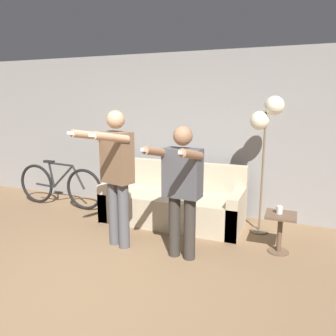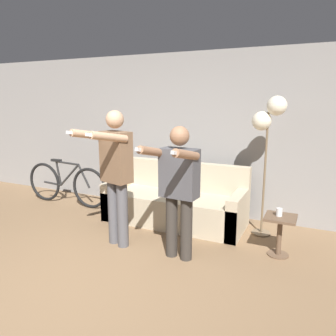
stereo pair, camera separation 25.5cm
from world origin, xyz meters
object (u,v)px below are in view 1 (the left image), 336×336
at_px(person_right, 182,184).
at_px(cup, 279,210).
at_px(side_table, 280,226).
at_px(person_left, 116,170).
at_px(bicycle, 60,186).
at_px(couch, 173,204).
at_px(cat, 182,156).
at_px(floor_lamp, 266,120).

xyz_separation_m(person_right, cup, (1.06, 0.59, -0.37)).
bearing_deg(side_table, person_left, -163.47).
height_order(side_table, cup, cup).
bearing_deg(bicycle, couch, 0.75).
height_order(couch, bicycle, couch).
distance_m(person_right, cat, 1.46).
bearing_deg(bicycle, floor_lamp, 1.98).
distance_m(floor_lamp, side_table, 1.40).
bearing_deg(couch, person_left, -108.08).
xyz_separation_m(person_right, side_table, (1.08, 0.58, -0.57)).
bearing_deg(side_table, bicycle, 172.88).
bearing_deg(person_right, side_table, 32.39).
relative_size(side_table, cup, 5.25).
bearing_deg(cat, bicycle, -171.26).
relative_size(couch, cup, 22.45).
relative_size(cat, bicycle, 0.26).
bearing_deg(floor_lamp, side_table, -63.54).
bearing_deg(floor_lamp, bicycle, -178.02).
bearing_deg(floor_lamp, person_right, -124.21).
bearing_deg(couch, side_table, -17.20).
height_order(couch, cat, cat).
height_order(couch, person_left, person_left).
height_order(person_right, side_table, person_right).
height_order(cat, side_table, cat).
bearing_deg(cat, person_left, -105.64).
distance_m(cat, bicycle, 2.27).
relative_size(person_right, side_table, 3.16).
relative_size(cup, bicycle, 0.05).
bearing_deg(side_table, cup, 154.04).
xyz_separation_m(side_table, cup, (-0.02, 0.01, 0.20)).
distance_m(floor_lamp, bicycle, 3.64).
bearing_deg(person_left, side_table, 32.63).
bearing_deg(bicycle, person_left, -30.32).
xyz_separation_m(cup, bicycle, (-3.70, 0.45, -0.17)).
xyz_separation_m(person_right, cat, (-0.48, 1.37, 0.06)).
xyz_separation_m(floor_lamp, cup, (0.27, -0.57, -1.04)).
bearing_deg(person_right, bicycle, 162.72).
bearing_deg(person_left, person_right, 16.00).
height_order(floor_lamp, bicycle, floor_lamp).
relative_size(person_right, bicycle, 0.90).
bearing_deg(cup, cat, 152.84).
xyz_separation_m(couch, cup, (1.57, -0.48, 0.26)).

